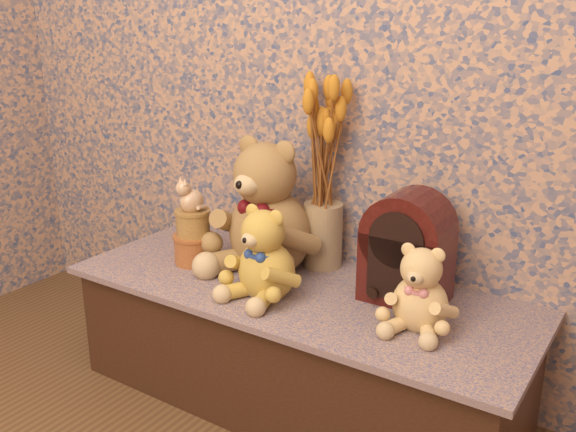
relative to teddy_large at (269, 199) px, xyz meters
name	(u,v)px	position (x,y,z in m)	size (l,w,h in m)	color
display_shelf	(297,344)	(0.16, -0.09, -0.43)	(1.43, 0.57, 0.39)	#3D437D
teddy_large	(269,199)	(0.00, 0.00, 0.00)	(0.37, 0.43, 0.46)	#9C6E3C
teddy_medium	(266,248)	(0.12, -0.18, -0.08)	(0.23, 0.28, 0.29)	gold
teddy_small	(422,283)	(0.57, -0.12, -0.11)	(0.20, 0.23, 0.25)	tan
cathedral_radio	(408,246)	(0.47, 0.01, -0.07)	(0.23, 0.17, 0.32)	#380D0A
ceramic_vase	(323,235)	(0.14, 0.11, -0.12)	(0.13, 0.13, 0.21)	tan
dried_stalks	(325,134)	(0.14, 0.11, 0.21)	(0.24, 0.24, 0.45)	orange
biscuit_tin_lower	(194,249)	(-0.23, -0.11, -0.18)	(0.13, 0.13, 0.09)	#BF8A38
biscuit_tin_upper	(193,223)	(-0.23, -0.11, -0.09)	(0.11, 0.11, 0.09)	#D0BD5B
cat_figurine	(191,194)	(-0.23, -0.11, 0.01)	(0.09, 0.09, 0.12)	silver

